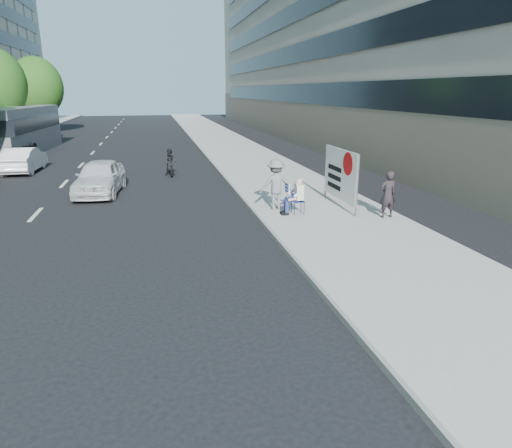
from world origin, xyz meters
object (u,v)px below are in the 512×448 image
object	(u,v)px
white_sedan_near	(100,177)
motorcycle	(171,163)
bus	(21,131)
white_sedan_mid	(24,160)
protest_banner	(340,174)
seated_protester	(295,194)
pedestrian_woman	(388,194)
jogger	(276,184)

from	to	relation	value
white_sedan_near	motorcycle	xyz separation A→B (m)	(3.27, 4.10, -0.12)
bus	white_sedan_mid	bearing A→B (deg)	-72.59
motorcycle	bus	world-z (taller)	bus
white_sedan_near	protest_banner	bearing A→B (deg)	-22.27
seated_protester	protest_banner	bearing A→B (deg)	18.62
pedestrian_woman	bus	bearing A→B (deg)	-54.73
pedestrian_woman	white_sedan_mid	bearing A→B (deg)	-44.49
bus	protest_banner	bearing A→B (deg)	-48.52
protest_banner	jogger	bearing A→B (deg)	176.65
jogger	motorcycle	bearing A→B (deg)	-69.14
protest_banner	white_sedan_mid	world-z (taller)	protest_banner
jogger	white_sedan_near	xyz separation A→B (m)	(-6.77, 4.87, -0.34)
jogger	protest_banner	world-z (taller)	protest_banner
pedestrian_woman	white_sedan_near	size ratio (longest dim) A/B	0.37
protest_banner	white_sedan_near	world-z (taller)	protest_banner
pedestrian_woman	bus	distance (m)	28.44
motorcycle	pedestrian_woman	bearing A→B (deg)	-55.03
white_sedan_mid	pedestrian_woman	bearing A→B (deg)	139.32
protest_banner	white_sedan_near	distance (m)	10.54
jogger	motorcycle	distance (m)	9.64
jogger	protest_banner	distance (m)	2.50
seated_protester	motorcycle	xyz separation A→B (m)	(-3.99, 9.78, -0.24)
seated_protester	jogger	size ratio (longest dim) A/B	0.69
seated_protester	pedestrian_woman	bearing A→B (deg)	-21.31
jogger	white_sedan_mid	size ratio (longest dim) A/B	0.44
jogger	bus	distance (m)	24.79
pedestrian_woman	white_sedan_near	xyz separation A→B (m)	(-10.27, 6.86, -0.22)
protest_banner	white_sedan_mid	bearing A→B (deg)	139.60
pedestrian_woman	white_sedan_mid	size ratio (longest dim) A/B	0.39
seated_protester	white_sedan_mid	bearing A→B (deg)	133.69
white_sedan_near	motorcycle	world-z (taller)	white_sedan_near
seated_protester	pedestrian_woman	world-z (taller)	pedestrian_woman
motorcycle	white_sedan_mid	bearing A→B (deg)	163.13
pedestrian_woman	white_sedan_near	distance (m)	12.35
protest_banner	bus	distance (m)	26.35
motorcycle	bus	xyz separation A→B (m)	(-10.22, 11.66, 1.00)
white_sedan_near	motorcycle	size ratio (longest dim) A/B	2.17
pedestrian_woman	motorcycle	size ratio (longest dim) A/B	0.81
white_sedan_mid	motorcycle	distance (m)	8.51
white_sedan_near	white_sedan_mid	world-z (taller)	white_sedan_near
jogger	pedestrian_woman	world-z (taller)	jogger
jogger	pedestrian_woman	bearing A→B (deg)	149.98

